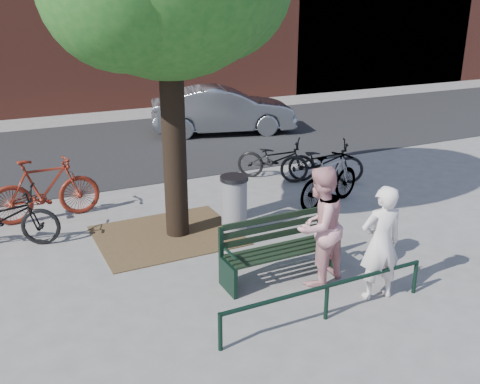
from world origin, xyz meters
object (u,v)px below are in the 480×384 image
park_bench (277,247)px  litter_bin (234,203)px  person_right (319,226)px  parked_car (223,110)px  person_left (381,243)px  bicycle_c (276,159)px

park_bench → litter_bin: 1.82m
person_right → parked_car: bearing=-125.3°
person_left → bicycle_c: person_left is taller
park_bench → bicycle_c: park_bench is taller
litter_bin → parked_car: 7.57m
parked_car → person_left: bearing=-177.0°
litter_bin → bicycle_c: litter_bin is taller
person_right → person_left: bearing=105.0°
person_right → park_bench: bearing=-59.9°
person_left → parked_car: 10.15m
litter_bin → bicycle_c: size_ratio=0.56×
litter_bin → bicycle_c: (2.15, 2.26, -0.04)m
person_left → person_right: bearing=-46.2°
person_left → parked_car: size_ratio=0.37×
park_bench → person_left: 1.51m
park_bench → bicycle_c: 4.69m
park_bench → person_left: bearing=-49.9°
park_bench → person_right: size_ratio=0.99×
person_left → bicycle_c: bearing=-95.0°
park_bench → person_left: person_left is taller
park_bench → litter_bin: (0.17, 1.81, 0.04)m
park_bench → parked_car: bearing=70.4°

